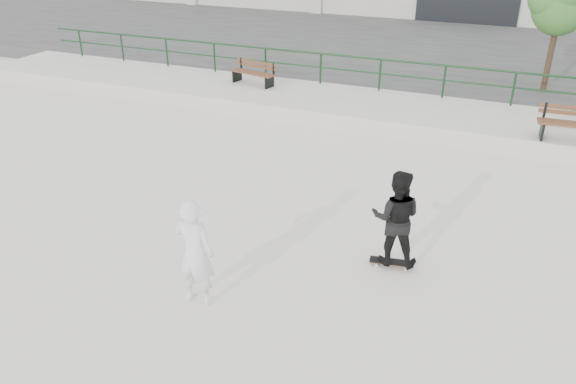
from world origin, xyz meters
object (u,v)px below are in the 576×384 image
at_px(tree, 563,1).
at_px(seated_skater, 194,253).
at_px(skateboard, 391,262).
at_px(standing_skater, 396,218).
at_px(bench_left, 254,73).

relative_size(tree, seated_skater, 1.98).
xyz_separation_m(skateboard, standing_skater, (0.00, -0.00, 0.91)).
bearing_deg(skateboard, seated_skater, -150.13).
distance_m(skateboard, standing_skater, 0.91).
xyz_separation_m(tree, skateboard, (-2.30, -10.84, -3.18)).
bearing_deg(bench_left, skateboard, -38.32).
distance_m(tree, skateboard, 11.53).
distance_m(bench_left, seated_skater, 10.90).
bearing_deg(bench_left, standing_skater, -38.32).
bearing_deg(tree, skateboard, -101.99).
bearing_deg(seated_skater, standing_skater, -143.52).
relative_size(bench_left, seated_skater, 0.91).
bearing_deg(seated_skater, bench_left, -72.08).
distance_m(tree, seated_skater, 14.17).
relative_size(tree, standing_skater, 2.07).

